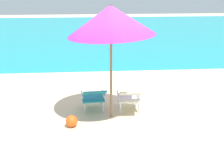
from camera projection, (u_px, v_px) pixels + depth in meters
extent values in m
plane|color=beige|center=(104.00, 66.00, 11.28)|extent=(40.00, 40.00, 0.00)
cube|color=teal|center=(96.00, 32.00, 19.20)|extent=(40.00, 18.00, 0.01)
cube|color=teal|center=(93.00, 98.00, 7.34)|extent=(0.55, 0.54, 0.04)
cube|color=teal|center=(94.00, 93.00, 6.91)|extent=(0.56, 0.55, 0.27)
cylinder|color=silver|center=(83.00, 102.00, 7.55)|extent=(0.04, 0.04, 0.26)
cylinder|color=silver|center=(101.00, 101.00, 7.61)|extent=(0.04, 0.04, 0.26)
cylinder|color=silver|center=(85.00, 108.00, 7.15)|extent=(0.04, 0.04, 0.26)
cylinder|color=silver|center=(103.00, 107.00, 7.22)|extent=(0.04, 0.04, 0.26)
cube|color=silver|center=(82.00, 94.00, 7.27)|extent=(0.07, 0.50, 0.03)
cube|color=silver|center=(104.00, 93.00, 7.34)|extent=(0.07, 0.50, 0.03)
cube|color=silver|center=(129.00, 99.00, 7.32)|extent=(0.53, 0.51, 0.04)
cube|color=silver|center=(131.00, 93.00, 6.90)|extent=(0.53, 0.52, 0.27)
cylinder|color=silver|center=(119.00, 101.00, 7.55)|extent=(0.04, 0.04, 0.26)
cylinder|color=silver|center=(136.00, 101.00, 7.58)|extent=(0.04, 0.04, 0.26)
cylinder|color=silver|center=(120.00, 108.00, 7.15)|extent=(0.04, 0.04, 0.26)
cylinder|color=silver|center=(139.00, 108.00, 7.18)|extent=(0.04, 0.04, 0.26)
cube|color=silver|center=(118.00, 94.00, 7.27)|extent=(0.04, 0.50, 0.03)
cube|color=silver|center=(140.00, 94.00, 7.30)|extent=(0.04, 0.50, 0.03)
cylinder|color=olive|center=(111.00, 77.00, 6.74)|extent=(0.05, 0.05, 1.91)
cone|color=purple|center=(111.00, 20.00, 6.38)|extent=(2.16, 2.13, 0.72)
sphere|color=#4C3823|center=(111.00, 6.00, 6.30)|extent=(0.07, 0.07, 0.07)
sphere|color=#EA5619|center=(72.00, 121.00, 6.48)|extent=(0.26, 0.26, 0.26)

